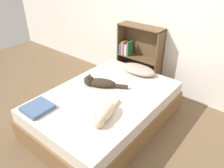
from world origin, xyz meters
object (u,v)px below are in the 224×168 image
at_px(bed, 105,109).
at_px(pillow, 138,69).
at_px(cat_light, 104,114).
at_px(bookshelf, 139,55).
at_px(cat_dark, 99,82).

xyz_separation_m(bed, pillow, (-0.01, 0.83, 0.31)).
height_order(cat_light, bookshelf, bookshelf).
distance_m(pillow, cat_light, 1.26).
bearing_deg(bookshelf, cat_dark, -87.05).
distance_m(bed, pillow, 0.88).
bearing_deg(cat_light, bed, -153.24).
distance_m(bed, cat_light, 0.60).
height_order(bed, cat_dark, cat_dark).
bearing_deg(bed, pillow, 90.36).
bearing_deg(pillow, cat_light, -74.80).
height_order(pillow, bookshelf, bookshelf).
distance_m(cat_dark, bookshelf, 1.14).
height_order(bed, cat_light, cat_light).
bearing_deg(pillow, bookshelf, 121.89).
xyz_separation_m(pillow, cat_light, (0.33, -1.22, 0.01)).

